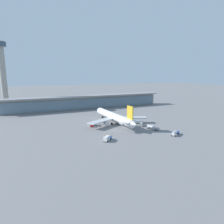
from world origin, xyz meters
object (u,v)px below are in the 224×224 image
at_px(service_truck_under_wing_olive, 141,124).
at_px(service_truck_on_taxiway_blue, 175,133).
at_px(service_truck_near_nose_blue, 107,138).
at_px(safety_cone_bravo, 105,136).
at_px(safety_cone_charlie, 106,134).
at_px(control_tower, 3,70).
at_px(safety_cone_alpha, 110,135).
at_px(airliner_on_stand, 114,117).
at_px(safety_cone_echo, 112,133).
at_px(service_truck_by_tail_grey, 124,120).
at_px(safety_cone_delta, 150,129).
at_px(service_truck_at_far_stand_red, 93,124).
at_px(service_truck_mid_apron_grey, 152,127).

bearing_deg(service_truck_under_wing_olive, service_truck_on_taxiway_blue, -77.22).
bearing_deg(service_truck_near_nose_blue, safety_cone_bravo, 77.36).
xyz_separation_m(service_truck_near_nose_blue, safety_cone_charlie, (4.31, 12.36, -1.37)).
xyz_separation_m(service_truck_near_nose_blue, control_tower, (-61.20, 141.52, 41.60)).
bearing_deg(service_truck_near_nose_blue, control_tower, 113.38).
bearing_deg(safety_cone_alpha, service_truck_under_wing_olive, 20.69).
bearing_deg(airliner_on_stand, service_truck_near_nose_blue, -121.08).
bearing_deg(safety_cone_echo, service_truck_near_nose_blue, -126.56).
relative_size(service_truck_by_tail_grey, safety_cone_alpha, 4.75).
distance_m(service_truck_under_wing_olive, safety_cone_charlie, 34.33).
distance_m(service_truck_under_wing_olive, safety_cone_bravo, 37.42).
relative_size(airliner_on_stand, safety_cone_charlie, 94.43).
bearing_deg(safety_cone_alpha, service_truck_on_taxiway_blue, -24.70).
xyz_separation_m(service_truck_on_taxiway_blue, safety_cone_charlie, (-39.84, 20.69, -1.39)).
xyz_separation_m(service_truck_near_nose_blue, safety_cone_bravo, (2.05, 9.15, -1.37)).
bearing_deg(service_truck_under_wing_olive, safety_cone_alpha, -159.31).
xyz_separation_m(safety_cone_bravo, safety_cone_delta, (36.12, 1.24, 0.00)).
distance_m(service_truck_by_tail_grey, control_tower, 144.83).
distance_m(service_truck_by_tail_grey, safety_cone_alpha, 39.82).
relative_size(airliner_on_stand, service_truck_at_far_stand_red, 8.95).
bearing_deg(safety_cone_echo, safety_cone_bravo, -158.20).
relative_size(service_truck_near_nose_blue, control_tower, 0.09).
height_order(service_truck_by_tail_grey, safety_cone_alpha, service_truck_by_tail_grey).
bearing_deg(service_truck_near_nose_blue, safety_cone_alpha, 56.92).
xyz_separation_m(airliner_on_stand, safety_cone_alpha, (-15.50, -26.46, -5.23)).
bearing_deg(control_tower, airliner_on_stand, -52.00).
bearing_deg(service_truck_under_wing_olive, service_truck_by_tail_grey, 106.33).
bearing_deg(service_truck_mid_apron_grey, service_truck_on_taxiway_blue, -72.86).
relative_size(service_truck_under_wing_olive, safety_cone_alpha, 12.06).
bearing_deg(service_truck_at_far_stand_red, safety_cone_charlie, -87.86).
xyz_separation_m(safety_cone_alpha, safety_cone_delta, (32.17, 1.17, 0.00)).
distance_m(service_truck_mid_apron_grey, safety_cone_alpha, 32.89).
xyz_separation_m(service_truck_on_taxiway_blue, control_tower, (-105.35, 149.84, 41.58)).
distance_m(service_truck_at_far_stand_red, safety_cone_alpha, 26.88).
bearing_deg(service_truck_under_wing_olive, service_truck_near_nose_blue, -150.61).
height_order(service_truck_under_wing_olive, safety_cone_bravo, service_truck_under_wing_olive).
relative_size(service_truck_by_tail_grey, safety_cone_bravo, 4.75).
bearing_deg(service_truck_near_nose_blue, safety_cone_delta, 15.22).
distance_m(service_truck_near_nose_blue, service_truck_at_far_stand_red, 36.11).
distance_m(service_truck_near_nose_blue, safety_cone_alpha, 11.09).
relative_size(service_truck_mid_apron_grey, service_truck_by_tail_grey, 2.61).
distance_m(service_truck_near_nose_blue, control_tower, 159.69).
height_order(safety_cone_alpha, safety_cone_delta, same).
relative_size(service_truck_mid_apron_grey, control_tower, 0.11).
height_order(safety_cone_charlie, safety_cone_delta, same).
distance_m(safety_cone_bravo, safety_cone_delta, 36.14).
height_order(service_truck_mid_apron_grey, safety_cone_alpha, service_truck_mid_apron_grey).
relative_size(service_truck_on_taxiway_blue, safety_cone_delta, 12.34).
distance_m(service_truck_on_taxiway_blue, safety_cone_bravo, 45.61).
xyz_separation_m(service_truck_by_tail_grey, safety_cone_delta, (6.01, -28.85, -0.56)).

